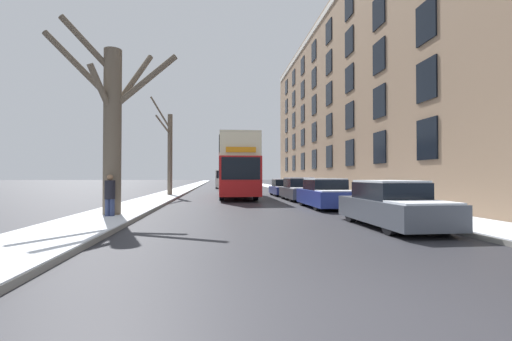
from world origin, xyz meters
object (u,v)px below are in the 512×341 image
parked_car_0 (392,205)px  parked_car_1 (326,194)px  oncoming_van (223,179)px  parked_car_3 (284,188)px  bare_tree_left_0 (112,121)px  bare_tree_left_1 (169,151)px  pedestrian_left_sidewalk (110,195)px  parked_car_2 (299,190)px  double_decker_bus (236,165)px

parked_car_0 → parked_car_1: size_ratio=0.99×
parked_car_0 → oncoming_van: bearing=97.4°
parked_car_1 → parked_car_3: size_ratio=1.11×
bare_tree_left_0 → bare_tree_left_1: bare_tree_left_1 is taller
parked_car_0 → oncoming_van: (-4.61, 35.59, 0.62)m
parked_car_0 → parked_car_3: parked_car_0 is taller
pedestrian_left_sidewalk → parked_car_1: bearing=23.4°
bare_tree_left_1 → parked_car_0: 19.22m
oncoming_van → parked_car_3: bearing=-75.9°
parked_car_0 → parked_car_2: bearing=90.0°
bare_tree_left_0 → pedestrian_left_sidewalk: (0.12, -0.60, -2.73)m
parked_car_0 → oncoming_van: oncoming_van is taller
bare_tree_left_0 → double_decker_bus: 13.38m
double_decker_bus → bare_tree_left_1: bearing=165.6°
bare_tree_left_0 → double_decker_bus: size_ratio=0.68×
parked_car_3 → pedestrian_left_sidewalk: pedestrian_left_sidewalk is taller
bare_tree_left_1 → oncoming_van: 19.46m
bare_tree_left_1 → bare_tree_left_0: bearing=-90.8°
bare_tree_left_1 → parked_car_1: bearing=-48.9°
double_decker_bus → parked_car_1: size_ratio=2.37×
double_decker_bus → parked_car_2: double_decker_bus is taller
parked_car_0 → parked_car_3: bearing=90.0°
double_decker_bus → parked_car_1: double_decker_bus is taller
parked_car_0 → oncoming_van: size_ratio=0.85×
bare_tree_left_0 → parked_car_3: (9.17, 14.07, -2.99)m
parked_car_2 → parked_car_3: 5.28m
oncoming_van → parked_car_0: bearing=-82.6°
parked_car_0 → parked_car_2: (0.00, 11.98, 0.02)m
bare_tree_left_1 → pedestrian_left_sidewalk: (-0.07, -14.16, -2.58)m
parked_car_0 → parked_car_1: (0.00, 6.46, 0.02)m
double_decker_bus → parked_car_2: bearing=-41.4°
oncoming_van → pedestrian_left_sidewalk: bearing=-97.7°
parked_car_2 → oncoming_van: (-4.61, 23.61, 0.60)m
parked_car_3 → pedestrian_left_sidewalk: 17.24m
bare_tree_left_0 → oncoming_van: (4.56, 32.40, -2.33)m
double_decker_bus → parked_car_0: 16.05m
bare_tree_left_0 → bare_tree_left_1: 13.56m
bare_tree_left_1 → parked_car_2: (8.99, -4.78, -2.79)m
double_decker_bus → parked_car_0: (3.94, -15.45, -1.77)m
double_decker_bus → pedestrian_left_sidewalk: bearing=-111.7°
bare_tree_left_1 → double_decker_bus: size_ratio=0.71×
pedestrian_left_sidewalk → oncoming_van: bearing=82.6°
parked_car_3 → pedestrian_left_sidewalk: (-9.06, -14.66, 0.26)m
bare_tree_left_0 → double_decker_bus: bare_tree_left_0 is taller
oncoming_van → pedestrian_left_sidewalk: oncoming_van is taller
parked_car_0 → parked_car_2: 11.98m
parked_car_3 → oncoming_van: oncoming_van is taller
oncoming_van → bare_tree_left_0: bearing=-98.0°
double_decker_bus → oncoming_van: bearing=91.9°
bare_tree_left_0 → pedestrian_left_sidewalk: bearing=-78.9°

